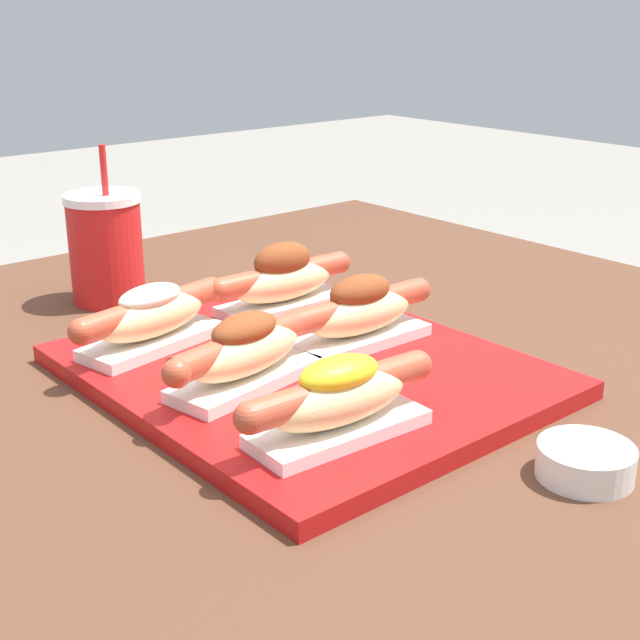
{
  "coord_description": "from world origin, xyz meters",
  "views": [
    {
      "loc": [
        0.6,
        -0.54,
        1.1
      ],
      "look_at": [
        -0.03,
        -0.0,
        0.8
      ],
      "focal_mm": 50.0,
      "sensor_mm": 36.0,
      "label": 1
    }
  ],
  "objects_px": {
    "hot_dog_1": "(245,351)",
    "hot_dog_4": "(360,312)",
    "sauce_bowl": "(586,460)",
    "hot_dog_3": "(283,280)",
    "hot_dog_2": "(339,398)",
    "serving_tray": "(305,371)",
    "drink_cup": "(106,248)",
    "hot_dog_0": "(151,316)"
  },
  "relations": [
    {
      "from": "hot_dog_1",
      "to": "hot_dog_4",
      "type": "height_order",
      "value": "hot_dog_4"
    },
    {
      "from": "sauce_bowl",
      "to": "hot_dog_3",
      "type": "bearing_deg",
      "value": 175.02
    },
    {
      "from": "hot_dog_1",
      "to": "hot_dog_2",
      "type": "height_order",
      "value": "same"
    },
    {
      "from": "hot_dog_2",
      "to": "hot_dog_3",
      "type": "height_order",
      "value": "hot_dog_3"
    },
    {
      "from": "serving_tray",
      "to": "drink_cup",
      "type": "xyz_separation_m",
      "value": [
        -0.35,
        -0.03,
        0.06
      ]
    },
    {
      "from": "serving_tray",
      "to": "hot_dog_1",
      "type": "distance_m",
      "value": 0.09
    },
    {
      "from": "hot_dog_3",
      "to": "hot_dog_2",
      "type": "bearing_deg",
      "value": -30.07
    },
    {
      "from": "drink_cup",
      "to": "hot_dog_1",
      "type": "bearing_deg",
      "value": -7.65
    },
    {
      "from": "hot_dog_1",
      "to": "hot_dog_3",
      "type": "distance_m",
      "value": 0.22
    },
    {
      "from": "hot_dog_2",
      "to": "hot_dog_1",
      "type": "bearing_deg",
      "value": 179.04
    },
    {
      "from": "hot_dog_1",
      "to": "hot_dog_0",
      "type": "bearing_deg",
      "value": -173.77
    },
    {
      "from": "hot_dog_0",
      "to": "hot_dog_4",
      "type": "height_order",
      "value": "hot_dog_4"
    },
    {
      "from": "serving_tray",
      "to": "hot_dog_3",
      "type": "bearing_deg",
      "value": 149.24
    },
    {
      "from": "hot_dog_1",
      "to": "sauce_bowl",
      "type": "relative_size",
      "value": 2.53
    },
    {
      "from": "drink_cup",
      "to": "sauce_bowl",
      "type": "bearing_deg",
      "value": 6.57
    },
    {
      "from": "sauce_bowl",
      "to": "hot_dog_2",
      "type": "bearing_deg",
      "value": -140.93
    },
    {
      "from": "hot_dog_1",
      "to": "hot_dog_2",
      "type": "relative_size",
      "value": 0.99
    },
    {
      "from": "serving_tray",
      "to": "hot_dog_4",
      "type": "xyz_separation_m",
      "value": [
        -0.0,
        0.08,
        0.04
      ]
    },
    {
      "from": "hot_dog_1",
      "to": "drink_cup",
      "type": "xyz_separation_m",
      "value": [
        -0.36,
        0.05,
        0.02
      ]
    },
    {
      "from": "hot_dog_3",
      "to": "hot_dog_4",
      "type": "relative_size",
      "value": 1.0
    },
    {
      "from": "hot_dog_2",
      "to": "hot_dog_4",
      "type": "height_order",
      "value": "hot_dog_4"
    },
    {
      "from": "hot_dog_3",
      "to": "sauce_bowl",
      "type": "bearing_deg",
      "value": -4.98
    },
    {
      "from": "hot_dog_1",
      "to": "drink_cup",
      "type": "height_order",
      "value": "drink_cup"
    },
    {
      "from": "hot_dog_1",
      "to": "drink_cup",
      "type": "relative_size",
      "value": 1.0
    },
    {
      "from": "sauce_bowl",
      "to": "drink_cup",
      "type": "bearing_deg",
      "value": -173.43
    },
    {
      "from": "hot_dog_2",
      "to": "sauce_bowl",
      "type": "height_order",
      "value": "hot_dog_2"
    },
    {
      "from": "hot_dog_4",
      "to": "drink_cup",
      "type": "distance_m",
      "value": 0.36
    },
    {
      "from": "serving_tray",
      "to": "hot_dog_4",
      "type": "relative_size",
      "value": 2.21
    },
    {
      "from": "hot_dog_0",
      "to": "sauce_bowl",
      "type": "relative_size",
      "value": 2.53
    },
    {
      "from": "serving_tray",
      "to": "hot_dog_2",
      "type": "bearing_deg",
      "value": -29.38
    },
    {
      "from": "drink_cup",
      "to": "hot_dog_4",
      "type": "bearing_deg",
      "value": 16.87
    },
    {
      "from": "hot_dog_3",
      "to": "drink_cup",
      "type": "height_order",
      "value": "drink_cup"
    },
    {
      "from": "hot_dog_0",
      "to": "hot_dog_4",
      "type": "bearing_deg",
      "value": 52.11
    },
    {
      "from": "hot_dog_0",
      "to": "hot_dog_2",
      "type": "relative_size",
      "value": 0.99
    },
    {
      "from": "hot_dog_2",
      "to": "hot_dog_3",
      "type": "relative_size",
      "value": 1.0
    },
    {
      "from": "hot_dog_0",
      "to": "hot_dog_3",
      "type": "bearing_deg",
      "value": 91.77
    },
    {
      "from": "serving_tray",
      "to": "hot_dog_3",
      "type": "xyz_separation_m",
      "value": [
        -0.14,
        0.08,
        0.04
      ]
    },
    {
      "from": "hot_dog_2",
      "to": "drink_cup",
      "type": "height_order",
      "value": "drink_cup"
    },
    {
      "from": "hot_dog_3",
      "to": "serving_tray",
      "type": "bearing_deg",
      "value": -30.76
    },
    {
      "from": "hot_dog_3",
      "to": "hot_dog_4",
      "type": "xyz_separation_m",
      "value": [
        0.14,
        -0.01,
        -0.0
      ]
    },
    {
      "from": "serving_tray",
      "to": "sauce_bowl",
      "type": "bearing_deg",
      "value": 8.92
    },
    {
      "from": "serving_tray",
      "to": "hot_dog_1",
      "type": "xyz_separation_m",
      "value": [
        0.01,
        -0.08,
        0.04
      ]
    }
  ]
}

